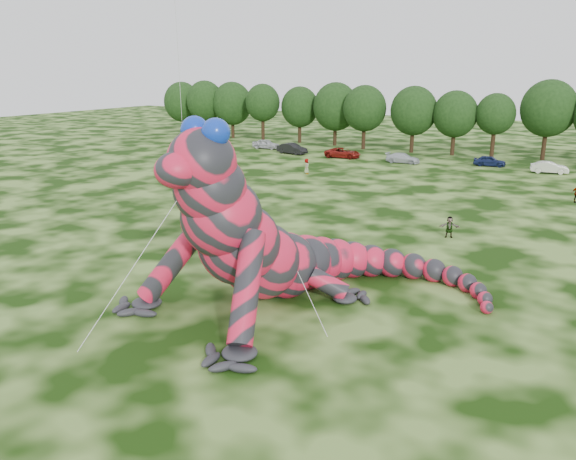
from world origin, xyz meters
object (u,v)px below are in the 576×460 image
(car_1, at_px, (292,149))
(car_3, at_px, (403,158))
(tree_9, at_px, (494,126))
(tree_8, at_px, (455,123))
(tree_1, at_px, (205,109))
(tree_6, at_px, (364,117))
(tree_5, at_px, (335,114))
(tree_7, at_px, (413,119))
(car_5, at_px, (549,167))
(inflatable_gecko, at_px, (281,206))
(spectator_5, at_px, (449,227))
(tree_3, at_px, (263,113))
(tree_10, at_px, (547,120))
(spectator_4, at_px, (307,166))
(tree_2, at_px, (232,110))
(flying_kite, at_px, (175,3))
(tree_4, at_px, (300,115))
(car_0, at_px, (266,144))
(car_4, at_px, (490,161))
(car_2, at_px, (343,153))
(tree_0, at_px, (182,108))

(car_1, height_order, car_3, car_1)
(car_1, bearing_deg, tree_9, -57.33)
(tree_8, relative_size, car_1, 1.94)
(tree_1, relative_size, tree_6, 1.03)
(tree_5, relative_size, tree_7, 1.03)
(car_5, bearing_deg, car_1, 82.33)
(inflatable_gecko, distance_m, spectator_5, 16.55)
(car_1, bearing_deg, car_3, -79.45)
(tree_3, bearing_deg, tree_10, 2.01)
(tree_7, bearing_deg, spectator_4, -103.14)
(tree_5, bearing_deg, tree_2, 179.06)
(inflatable_gecko, distance_m, flying_kite, 16.86)
(tree_8, bearing_deg, tree_1, 178.62)
(tree_8, bearing_deg, flying_kite, -97.93)
(tree_5, bearing_deg, tree_4, 177.57)
(flying_kite, relative_size, tree_3, 1.91)
(tree_5, distance_m, tree_9, 24.22)
(tree_2, distance_m, tree_8, 38.84)
(tree_4, xyz_separation_m, tree_9, (30.71, -1.37, -0.19))
(tree_9, bearing_deg, spectator_4, -125.14)
(tree_9, relative_size, spectator_5, 5.55)
(tree_7, xyz_separation_m, spectator_5, (15.51, -40.57, -3.96))
(tree_3, distance_m, car_0, 9.81)
(car_4, xyz_separation_m, spectator_4, (-17.58, -15.91, 0.22))
(tree_10, distance_m, car_0, 39.30)
(car_2, xyz_separation_m, car_3, (8.56, -0.17, -0.05))
(tree_2, xyz_separation_m, tree_6, (25.46, -2.08, -0.08))
(car_0, distance_m, car_2, 14.16)
(tree_10, xyz_separation_m, car_3, (-15.54, -11.65, -4.62))
(car_0, relative_size, car_1, 0.92)
(tree_0, distance_m, tree_4, 24.92)
(car_4, xyz_separation_m, car_5, (7.02, -1.71, 0.02))
(car_0, relative_size, car_5, 1.03)
(car_4, bearing_deg, tree_1, 74.87)
(tree_8, bearing_deg, tree_6, -178.71)
(tree_1, distance_m, tree_10, 55.76)
(tree_7, bearing_deg, spectator_5, -69.08)
(tree_5, distance_m, tree_10, 30.52)
(tree_1, height_order, spectator_5, tree_1)
(tree_3, relative_size, tree_6, 0.99)
(tree_4, xyz_separation_m, tree_10, (37.04, -0.13, 0.72))
(inflatable_gecko, bearing_deg, tree_3, 138.57)
(tree_0, bearing_deg, car_0, -21.71)
(tree_3, bearing_deg, tree_5, 6.20)
(spectator_5, bearing_deg, tree_6, 101.40)
(tree_3, xyz_separation_m, tree_7, (25.64, -0.26, 0.02))
(spectator_4, bearing_deg, tree_4, 6.00)
(tree_2, bearing_deg, car_2, -23.90)
(inflatable_gecko, xyz_separation_m, tree_6, (-17.71, 55.59, -0.15))
(tree_0, bearing_deg, tree_10, -0.61)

